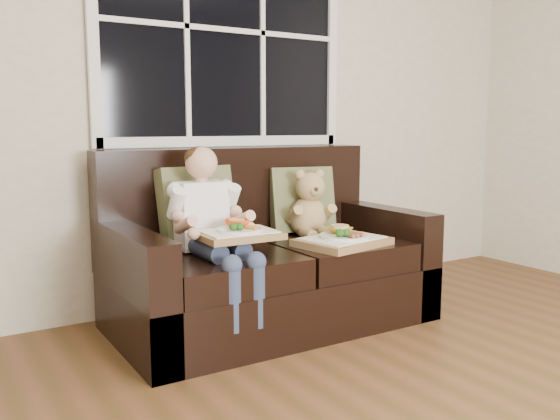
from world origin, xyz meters
TOP-DOWN VIEW (x-y plane):
  - window_back at (-0.13, 2.48)m, footprint 1.62×0.04m
  - loveseat at (-0.13, 2.02)m, footprint 1.70×0.92m
  - pillow_left at (-0.47, 2.17)m, footprint 0.43×0.22m
  - pillow_right at (0.21, 2.17)m, footprint 0.42×0.25m
  - child at (-0.52, 1.90)m, footprint 0.36×0.59m
  - teddy_bear at (0.19, 2.04)m, footprint 0.27×0.32m
  - tray_left at (-0.45, 1.74)m, footprint 0.39×0.31m
  - tray_right at (0.17, 1.71)m, footprint 0.52×0.43m

SIDE VIEW (x-z plane):
  - loveseat at x=-0.13m, z-range -0.17..0.79m
  - tray_right at x=0.17m, z-range 0.43..0.53m
  - tray_left at x=-0.45m, z-range 0.53..0.62m
  - teddy_bear at x=0.19m, z-range 0.41..0.81m
  - child at x=-0.52m, z-range 0.22..1.05m
  - pillow_right at x=0.21m, z-range 0.44..0.84m
  - pillow_left at x=-0.47m, z-range 0.44..0.87m
  - window_back at x=-0.13m, z-range 0.96..2.33m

